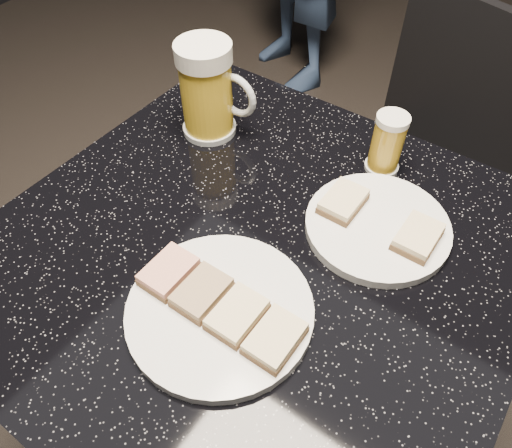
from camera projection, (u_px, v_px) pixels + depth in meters
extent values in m
plane|color=black|center=(256.00, 434.00, 1.25)|extent=(6.00, 6.00, 0.00)
cylinder|color=white|center=(220.00, 311.00, 0.61)|extent=(0.23, 0.23, 0.01)
cylinder|color=white|center=(377.00, 226.00, 0.70)|extent=(0.20, 0.20, 0.01)
cylinder|color=black|center=(256.00, 432.00, 1.24)|extent=(0.44, 0.44, 0.03)
cylinder|color=black|center=(256.00, 369.00, 0.97)|extent=(0.10, 0.10, 0.69)
cube|color=black|center=(256.00, 255.00, 0.69)|extent=(0.70, 0.70, 0.03)
cylinder|color=silver|center=(210.00, 128.00, 0.85)|extent=(0.09, 0.09, 0.01)
cylinder|color=yellow|center=(207.00, 95.00, 0.80)|extent=(0.08, 0.08, 0.12)
cylinder|color=white|center=(203.00, 53.00, 0.74)|extent=(0.09, 0.09, 0.03)
torus|color=silver|center=(237.00, 96.00, 0.79)|extent=(0.07, 0.01, 0.07)
cylinder|color=silver|center=(381.00, 166.00, 0.79)|extent=(0.05, 0.05, 0.01)
cylinder|color=#B98C1E|center=(387.00, 144.00, 0.75)|extent=(0.05, 0.05, 0.08)
cylinder|color=silver|center=(393.00, 120.00, 0.72)|extent=(0.05, 0.05, 0.01)
cube|color=black|center=(392.00, 192.00, 1.18)|extent=(0.45, 0.45, 0.04)
cylinder|color=black|center=(294.00, 246.00, 1.37)|extent=(0.03, 0.03, 0.43)
cylinder|color=black|center=(378.00, 323.00, 1.21)|extent=(0.03, 0.03, 0.43)
cylinder|color=black|center=(371.00, 196.00, 1.50)|extent=(0.03, 0.03, 0.43)
cylinder|color=black|center=(456.00, 260.00, 1.34)|extent=(0.03, 0.03, 0.43)
cube|color=black|center=(465.00, 86.00, 1.08)|extent=(0.36, 0.13, 0.36)
cube|color=#4C3521|center=(169.00, 274.00, 0.63)|extent=(0.05, 0.07, 0.01)
cube|color=tan|center=(168.00, 269.00, 0.62)|extent=(0.05, 0.07, 0.01)
cube|color=#4C3521|center=(202.00, 294.00, 0.61)|extent=(0.05, 0.07, 0.01)
cube|color=#8C7251|center=(202.00, 290.00, 0.60)|extent=(0.05, 0.07, 0.01)
cube|color=#4C3521|center=(237.00, 317.00, 0.59)|extent=(0.05, 0.07, 0.01)
cube|color=beige|center=(237.00, 312.00, 0.58)|extent=(0.05, 0.07, 0.01)
cube|color=#4C3521|center=(275.00, 340.00, 0.57)|extent=(0.05, 0.07, 0.01)
cube|color=beige|center=(275.00, 336.00, 0.56)|extent=(0.05, 0.07, 0.01)
cube|color=#4C3521|center=(343.00, 203.00, 0.71)|extent=(0.05, 0.07, 0.01)
cube|color=beige|center=(344.00, 199.00, 0.70)|extent=(0.05, 0.07, 0.01)
cube|color=#4C3521|center=(417.00, 239.00, 0.67)|extent=(0.05, 0.07, 0.01)
cube|color=beige|center=(419.00, 234.00, 0.66)|extent=(0.05, 0.07, 0.01)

